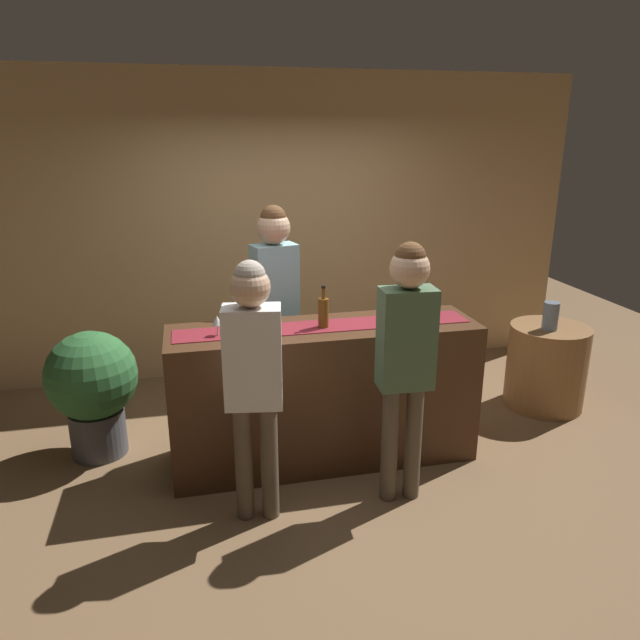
# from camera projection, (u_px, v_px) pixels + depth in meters

# --- Properties ---
(ground_plane) EXTENTS (10.00, 10.00, 0.00)m
(ground_plane) POSITION_uv_depth(u_px,v_px,m) (324.00, 457.00, 4.47)
(ground_plane) COLOR brown
(back_wall) EXTENTS (6.00, 0.12, 2.90)m
(back_wall) POSITION_uv_depth(u_px,v_px,m) (280.00, 227.00, 5.79)
(back_wall) COLOR tan
(back_wall) RESTS_ON ground
(bar_counter) EXTENTS (2.20, 0.60, 1.04)m
(bar_counter) POSITION_uv_depth(u_px,v_px,m) (324.00, 394.00, 4.31)
(bar_counter) COLOR #472B19
(bar_counter) RESTS_ON ground
(counter_runner_cloth) EXTENTS (2.09, 0.28, 0.01)m
(counter_runner_cloth) POSITION_uv_depth(u_px,v_px,m) (324.00, 326.00, 4.15)
(counter_runner_cloth) COLOR maroon
(counter_runner_cloth) RESTS_ON bar_counter
(wine_bottle_amber) EXTENTS (0.07, 0.07, 0.30)m
(wine_bottle_amber) POSITION_uv_depth(u_px,v_px,m) (323.00, 312.00, 4.09)
(wine_bottle_amber) COLOR brown
(wine_bottle_amber) RESTS_ON bar_counter
(wine_bottle_green) EXTENTS (0.07, 0.07, 0.30)m
(wine_bottle_green) POSITION_uv_depth(u_px,v_px,m) (417.00, 301.00, 4.35)
(wine_bottle_green) COLOR #194723
(wine_bottle_green) RESTS_ON bar_counter
(wine_glass_near_customer) EXTENTS (0.07, 0.07, 0.14)m
(wine_glass_near_customer) POSITION_uv_depth(u_px,v_px,m) (217.00, 321.00, 3.93)
(wine_glass_near_customer) COLOR silver
(wine_glass_near_customer) RESTS_ON bar_counter
(wine_glass_mid_counter) EXTENTS (0.07, 0.07, 0.14)m
(wine_glass_mid_counter) POSITION_uv_depth(u_px,v_px,m) (250.00, 314.00, 4.07)
(wine_glass_mid_counter) COLOR silver
(wine_glass_mid_counter) RESTS_ON bar_counter
(bartender) EXTENTS (0.38, 0.28, 1.83)m
(bartender) POSITION_uv_depth(u_px,v_px,m) (275.00, 293.00, 4.60)
(bartender) COLOR #26262B
(bartender) RESTS_ON ground
(customer_sipping) EXTENTS (0.35, 0.24, 1.74)m
(customer_sipping) POSITION_uv_depth(u_px,v_px,m) (406.00, 347.00, 3.66)
(customer_sipping) COLOR brown
(customer_sipping) RESTS_ON ground
(customer_browsing) EXTENTS (0.37, 0.25, 1.67)m
(customer_browsing) POSITION_uv_depth(u_px,v_px,m) (253.00, 367.00, 3.48)
(customer_browsing) COLOR brown
(customer_browsing) RESTS_ON ground
(round_side_table) EXTENTS (0.68, 0.68, 0.74)m
(round_side_table) POSITION_uv_depth(u_px,v_px,m) (546.00, 366.00, 5.21)
(round_side_table) COLOR olive
(round_side_table) RESTS_ON ground
(vase_on_side_table) EXTENTS (0.13, 0.13, 0.24)m
(vase_on_side_table) POSITION_uv_depth(u_px,v_px,m) (551.00, 316.00, 4.99)
(vase_on_side_table) COLOR slate
(vase_on_side_table) RESTS_ON round_side_table
(potted_plant_tall) EXTENTS (0.66, 0.66, 0.97)m
(potted_plant_tall) POSITION_uv_depth(u_px,v_px,m) (93.00, 385.00, 4.36)
(potted_plant_tall) COLOR #4C4C51
(potted_plant_tall) RESTS_ON ground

